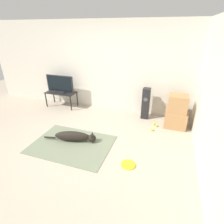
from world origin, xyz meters
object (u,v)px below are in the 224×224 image
tennis_ball_by_boxes (154,124)px  cardboard_box_lower (175,119)px  frisbee (128,165)px  tennis_ball_near_speaker (152,130)px  dog (75,136)px  tennis_ball_loose_on_carpet (156,125)px  cardboard_box_upper (178,104)px  tv_stand (61,94)px  tv (60,84)px  floor_speaker (146,103)px

tennis_ball_by_boxes → cardboard_box_lower: bearing=11.3°
frisbee → tennis_ball_near_speaker: tennis_ball_near_speaker is taller
dog → cardboard_box_lower: size_ratio=2.19×
cardboard_box_lower → tennis_ball_loose_on_carpet: size_ratio=8.07×
cardboard_box_lower → cardboard_box_upper: bearing=-129.3°
tv_stand → tennis_ball_loose_on_carpet: bearing=-7.0°
cardboard_box_upper → tennis_ball_by_boxes: 0.79m
cardboard_box_lower → tennis_ball_loose_on_carpet: bearing=-158.1°
dog → cardboard_box_upper: bearing=34.1°
tv → tennis_ball_loose_on_carpet: 3.17m
tennis_ball_near_speaker → tennis_ball_loose_on_carpet: 0.27m
cardboard_box_upper → tennis_ball_loose_on_carpet: size_ratio=6.97×
dog → tennis_ball_near_speaker: 1.88m
frisbee → floor_speaker: floor_speaker is taller
cardboard_box_upper → tennis_ball_by_boxes: cardboard_box_upper is taller
tv → tv_stand: bearing=-90.0°
cardboard_box_lower → tv: bearing=176.7°
tennis_ball_loose_on_carpet → tv: bearing=172.9°
tennis_ball_near_speaker → tv_stand: bearing=168.1°
cardboard_box_lower → tennis_ball_loose_on_carpet: 0.50m
dog → tennis_ball_loose_on_carpet: 2.10m
frisbee → tennis_ball_loose_on_carpet: 1.66m
dog → cardboard_box_lower: (2.11, 1.43, 0.09)m
tennis_ball_by_boxes → tennis_ball_loose_on_carpet: size_ratio=1.00×
dog → tv_stand: size_ratio=1.22×
cardboard_box_lower → cardboard_box_upper: (-0.01, -0.01, 0.43)m
tennis_ball_by_boxes → tennis_ball_loose_on_carpet: 0.10m
floor_speaker → tv: tv is taller
cardboard_box_lower → tennis_ball_by_boxes: 0.55m
tv_stand → tennis_ball_near_speaker: bearing=-11.9°
dog → tennis_ball_by_boxes: (1.61, 1.33, -0.09)m
tv → frisbee: bearing=-36.3°
floor_speaker → tv_stand: 2.69m
cardboard_box_upper → tennis_ball_near_speaker: cardboard_box_upper is taller
cardboard_box_upper → tennis_ball_loose_on_carpet: 0.76m
dog → frisbee: dog is taller
cardboard_box_upper → tennis_ball_by_boxes: bearing=-169.7°
tennis_ball_by_boxes → tennis_ball_loose_on_carpet: bearing=-46.9°
cardboard_box_lower → tv_stand: 3.52m
floor_speaker → frisbee: bearing=-89.2°
frisbee → tv: size_ratio=0.30×
tv_stand → tv: size_ratio=1.05×
tv_stand → tennis_ball_by_boxes: 3.04m
cardboard_box_lower → cardboard_box_upper: size_ratio=1.16×
cardboard_box_lower → tv_stand: (-3.51, 0.20, 0.21)m
frisbee → tennis_ball_loose_on_carpet: bearing=77.8°
dog → tennis_ball_loose_on_carpet: bearing=36.9°
dog → cardboard_box_upper: size_ratio=2.54×
frisbee → tv: tv is taller
tennis_ball_by_boxes → frisbee: bearing=-99.4°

